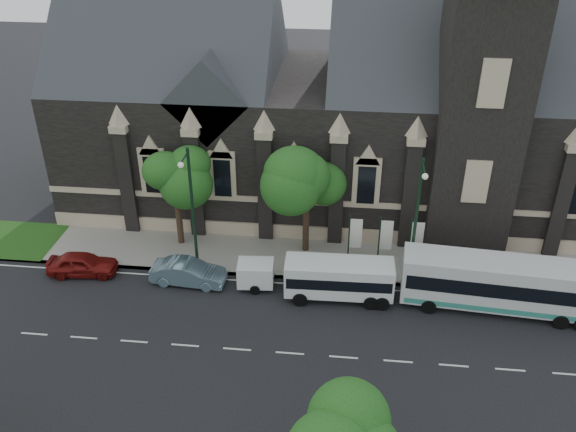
# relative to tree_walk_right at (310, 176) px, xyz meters

# --- Properties ---
(ground) EXTENTS (160.00, 160.00, 0.00)m
(ground) POSITION_rel_tree_walk_right_xyz_m (-3.21, -10.71, -5.82)
(ground) COLOR black
(ground) RESTS_ON ground
(sidewalk) EXTENTS (80.00, 5.00, 0.15)m
(sidewalk) POSITION_rel_tree_walk_right_xyz_m (-3.21, -1.21, -5.74)
(sidewalk) COLOR gray
(sidewalk) RESTS_ON ground
(museum) EXTENTS (40.00, 17.70, 29.90)m
(museum) POSITION_rel_tree_walk_right_xyz_m (1.90, 8.07, 2.35)
(museum) COLOR black
(museum) RESTS_ON ground
(tree_walk_right) EXTENTS (4.08, 4.08, 7.80)m
(tree_walk_right) POSITION_rel_tree_walk_right_xyz_m (0.00, 0.00, 0.00)
(tree_walk_right) COLOR black
(tree_walk_right) RESTS_ON ground
(tree_walk_left) EXTENTS (3.91, 3.91, 7.64)m
(tree_walk_left) POSITION_rel_tree_walk_right_xyz_m (-9.01, -0.01, -0.08)
(tree_walk_left) COLOR black
(tree_walk_left) RESTS_ON ground
(street_lamp_near) EXTENTS (0.36, 1.88, 9.00)m
(street_lamp_near) POSITION_rel_tree_walk_right_xyz_m (6.79, -3.62, -0.71)
(street_lamp_near) COLOR black
(street_lamp_near) RESTS_ON ground
(street_lamp_mid) EXTENTS (0.36, 1.88, 9.00)m
(street_lamp_mid) POSITION_rel_tree_walk_right_xyz_m (-7.21, -3.62, -0.71)
(street_lamp_mid) COLOR black
(street_lamp_mid) RESTS_ON ground
(banner_flag_left) EXTENTS (0.90, 0.10, 4.00)m
(banner_flag_left) POSITION_rel_tree_walk_right_xyz_m (3.08, -1.71, -3.43)
(banner_flag_left) COLOR black
(banner_flag_left) RESTS_ON ground
(banner_flag_center) EXTENTS (0.90, 0.10, 4.00)m
(banner_flag_center) POSITION_rel_tree_walk_right_xyz_m (5.08, -1.71, -3.43)
(banner_flag_center) COLOR black
(banner_flag_center) RESTS_ON ground
(banner_flag_right) EXTENTS (0.90, 0.10, 4.00)m
(banner_flag_right) POSITION_rel_tree_walk_right_xyz_m (7.08, -1.71, -3.43)
(banner_flag_right) COLOR black
(banner_flag_right) RESTS_ON ground
(tour_coach) EXTENTS (11.86, 3.49, 3.41)m
(tour_coach) POSITION_rel_tree_walk_right_xyz_m (12.01, -5.36, -3.96)
(tour_coach) COLOR silver
(tour_coach) RESTS_ON ground
(shuttle_bus) EXTENTS (6.76, 2.54, 2.59)m
(shuttle_bus) POSITION_rel_tree_walk_right_xyz_m (2.31, -5.27, -4.31)
(shuttle_bus) COLOR silver
(shuttle_bus) RESTS_ON ground
(box_trailer) EXTENTS (3.37, 1.99, 1.77)m
(box_trailer) POSITION_rel_tree_walk_right_xyz_m (-3.06, -4.69, -4.81)
(box_trailer) COLOR silver
(box_trailer) RESTS_ON ground
(sedan) EXTENTS (4.95, 1.98, 1.60)m
(sedan) POSITION_rel_tree_walk_right_xyz_m (-7.47, -4.80, -5.02)
(sedan) COLOR slate
(sedan) RESTS_ON ground
(car_far_red) EXTENTS (4.72, 2.26, 1.56)m
(car_far_red) POSITION_rel_tree_walk_right_xyz_m (-14.74, -4.55, -5.04)
(car_far_red) COLOR maroon
(car_far_red) RESTS_ON ground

